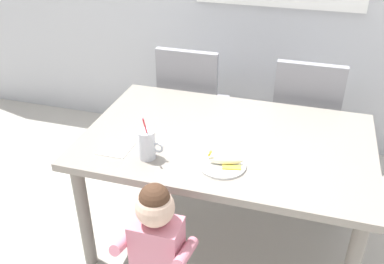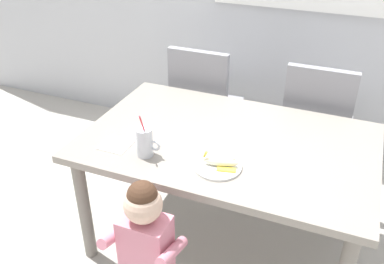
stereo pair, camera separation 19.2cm
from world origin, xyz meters
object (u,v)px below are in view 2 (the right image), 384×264
object	(u,v)px
milk_cup	(145,144)
peeled_banana	(221,162)
dining_table	(228,153)
toddler_standing	(145,239)
paper_napkin	(116,144)
dining_chair_right	(316,122)
snack_plate	(218,166)
dining_chair_left	(204,101)

from	to	relation	value
milk_cup	peeled_banana	size ratio (longest dim) A/B	1.41
dining_table	toddler_standing	xyz separation A→B (m)	(-0.17, -0.64, -0.11)
paper_napkin	peeled_banana	bearing A→B (deg)	1.54
paper_napkin	dining_chair_right	bearing A→B (deg)	47.39
toddler_standing	snack_plate	world-z (taller)	toddler_standing
snack_plate	paper_napkin	size ratio (longest dim) A/B	1.53
dining_table	dining_chair_right	distance (m)	0.81
dining_chair_left	dining_chair_right	world-z (taller)	same
snack_plate	dining_chair_left	bearing A→B (deg)	114.57
dining_chair_left	paper_napkin	xyz separation A→B (m)	(-0.11, -0.98, 0.18)
dining_table	snack_plate	xyz separation A→B (m)	(0.03, -0.27, 0.09)
toddler_standing	milk_cup	world-z (taller)	milk_cup
dining_chair_right	toddler_standing	distance (m)	1.46
dining_chair_left	peeled_banana	distance (m)	1.09
milk_cup	dining_table	bearing A→B (deg)	41.86
snack_plate	paper_napkin	world-z (taller)	snack_plate
milk_cup	snack_plate	bearing A→B (deg)	5.47
milk_cup	paper_napkin	xyz separation A→B (m)	(-0.19, 0.03, -0.06)
dining_table	paper_napkin	xyz separation A→B (m)	(-0.52, -0.27, 0.09)
toddler_standing	dining_chair_right	bearing A→B (deg)	67.90
snack_plate	toddler_standing	bearing A→B (deg)	-117.94
dining_chair_right	dining_table	bearing A→B (deg)	61.65
toddler_standing	dining_chair_left	bearing A→B (deg)	100.24
dining_chair_left	snack_plate	world-z (taller)	dining_chair_left
dining_chair_right	milk_cup	world-z (taller)	milk_cup
dining_chair_right	toddler_standing	world-z (taller)	dining_chair_right
dining_chair_left	paper_napkin	distance (m)	1.01
snack_plate	milk_cup	bearing A→B (deg)	-174.53
dining_table	dining_chair_left	world-z (taller)	dining_chair_left
milk_cup	paper_napkin	bearing A→B (deg)	172.08
dining_table	snack_plate	world-z (taller)	snack_plate
milk_cup	paper_napkin	distance (m)	0.20
peeled_banana	dining_chair_left	bearing A→B (deg)	115.46
milk_cup	peeled_banana	distance (m)	0.39
milk_cup	snack_plate	size ratio (longest dim) A/B	1.07
dining_chair_right	toddler_standing	xyz separation A→B (m)	(-0.55, -1.35, -0.02)
dining_table	peeled_banana	bearing A→B (deg)	-79.19
dining_table	paper_napkin	size ratio (longest dim) A/B	10.17
dining_chair_right	peeled_banana	distance (m)	1.04
dining_chair_left	dining_table	bearing A→B (deg)	120.14
dining_chair_left	milk_cup	world-z (taller)	milk_cup
toddler_standing	peeled_banana	bearing A→B (deg)	60.63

